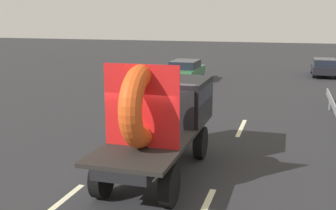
% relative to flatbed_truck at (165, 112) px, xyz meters
% --- Properties ---
extents(ground_plane, '(120.00, 120.00, 0.00)m').
position_rel_flatbed_truck_xyz_m(ground_plane, '(-0.39, -0.94, -1.65)').
color(ground_plane, '#28282B').
extents(flatbed_truck, '(2.02, 5.52, 3.22)m').
position_rel_flatbed_truck_xyz_m(flatbed_truck, '(0.00, 0.00, 0.00)').
color(flatbed_truck, black).
rests_on(flatbed_truck, ground_plane).
extents(distant_sedan, '(1.84, 4.29, 1.40)m').
position_rel_flatbed_truck_xyz_m(distant_sedan, '(-3.34, 15.73, -0.90)').
color(distant_sedan, black).
rests_on(distant_sedan, ground_plane).
extents(lane_dash_left_near, '(0.16, 2.22, 0.01)m').
position_rel_flatbed_truck_xyz_m(lane_dash_left_near, '(-1.67, -3.06, -1.64)').
color(lane_dash_left_near, beige).
rests_on(lane_dash_left_near, ground_plane).
extents(lane_dash_left_far, '(0.16, 2.82, 0.01)m').
position_rel_flatbed_truck_xyz_m(lane_dash_left_far, '(-1.67, 5.58, -1.64)').
color(lane_dash_left_far, beige).
rests_on(lane_dash_left_far, ground_plane).
extents(lane_dash_right_near, '(0.16, 2.12, 0.01)m').
position_rel_flatbed_truck_xyz_m(lane_dash_right_near, '(1.67, -2.31, -1.64)').
color(lane_dash_right_near, beige).
rests_on(lane_dash_right_near, ground_plane).
extents(lane_dash_right_far, '(0.16, 2.61, 0.01)m').
position_rel_flatbed_truck_xyz_m(lane_dash_right_far, '(1.67, 4.87, -1.64)').
color(lane_dash_right_far, beige).
rests_on(lane_dash_right_far, ground_plane).
extents(oncoming_car, '(1.67, 3.89, 1.27)m').
position_rel_flatbed_truck_xyz_m(oncoming_car, '(5.78, 20.87, -0.97)').
color(oncoming_car, black).
rests_on(oncoming_car, ground_plane).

